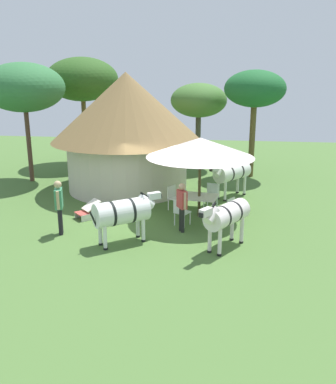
{
  "coord_description": "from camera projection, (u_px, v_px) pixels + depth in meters",
  "views": [
    {
      "loc": [
        2.34,
        -13.14,
        4.93
      ],
      "look_at": [
        0.56,
        0.28,
        1.0
      ],
      "focal_mm": 38.95,
      "sensor_mm": 36.0,
      "label": 1
    }
  ],
  "objects": [
    {
      "name": "ground_plane",
      "position": [
        151.0,
        222.0,
        14.18
      ],
      "size": [
        36.0,
        36.0,
        0.0
      ],
      "primitive_type": "plane",
      "color": "#4A6E33"
    },
    {
      "name": "thatched_hut",
      "position": [
        127.0,
        126.0,
        17.47
      ],
      "size": [
        6.34,
        6.34,
        4.92
      ],
      "rotation": [
        0.0,
        0.0,
        3.71
      ],
      "color": "beige",
      "rests_on": "ground_plane"
    },
    {
      "name": "shade_umbrella",
      "position": [
        200.0,
        147.0,
        14.06
      ],
      "size": [
        3.69,
        3.69,
        2.79
      ],
      "color": "#4B3D22",
      "rests_on": "ground_plane"
    },
    {
      "name": "patio_dining_table",
      "position": [
        199.0,
        198.0,
        14.56
      ],
      "size": [
        1.37,
        1.16,
        0.74
      ],
      "rotation": [
        0.0,
        0.0,
        -0.14
      ],
      "color": "silver",
      "rests_on": "ground_plane"
    },
    {
      "name": "patio_chair_near_lawn",
      "position": [
        181.0,
        211.0,
        13.69
      ],
      "size": [
        0.58,
        0.58,
        0.9
      ],
      "rotation": [
        0.0,
        0.0,
        -0.48
      ],
      "color": "white",
      "rests_on": "ground_plane"
    },
    {
      "name": "patio_chair_west_end",
      "position": [
        228.0,
        209.0,
        13.91
      ],
      "size": [
        0.59,
        0.59,
        0.9
      ],
      "rotation": [
        0.0,
        0.0,
        1.03
      ],
      "color": "silver",
      "rests_on": "ground_plane"
    },
    {
      "name": "patio_chair_near_hut",
      "position": [
        211.0,
        194.0,
        15.59
      ],
      "size": [
        0.56,
        0.55,
        0.9
      ],
      "rotation": [
        0.0,
        0.0,
        -3.49
      ],
      "color": "white",
      "rests_on": "ground_plane"
    },
    {
      "name": "patio_chair_east_end",
      "position": [
        174.0,
        196.0,
        15.32
      ],
      "size": [
        0.59,
        0.6,
        0.9
      ],
      "rotation": [
        0.0,
        0.0,
        -2.14
      ],
      "color": "white",
      "rests_on": "ground_plane"
    },
    {
      "name": "guest_beside_umbrella",
      "position": [
        182.0,
        203.0,
        13.07
      ],
      "size": [
        0.38,
        0.51,
        1.6
      ],
      "rotation": [
        0.0,
        0.0,
        2.07
      ],
      "color": "black",
      "rests_on": "ground_plane"
    },
    {
      "name": "standing_watcher",
      "position": [
        59.0,
        202.0,
        12.84
      ],
      "size": [
        0.34,
        0.6,
        1.73
      ],
      "rotation": [
        0.0,
        0.0,
        -1.28
      ],
      "color": "black",
      "rests_on": "ground_plane"
    },
    {
      "name": "striped_lounge_chair",
      "position": [
        87.0,
        211.0,
        14.49
      ],
      "size": [
        0.95,
        0.95,
        0.6
      ],
      "rotation": [
        0.0,
        0.0,
        2.35
      ],
      "color": "#BF493F",
      "rests_on": "ground_plane"
    },
    {
      "name": "zebra_nearest_camera",
      "position": [
        123.0,
        212.0,
        12.18
      ],
      "size": [
        1.95,
        1.61,
        1.5
      ],
      "rotation": [
        0.0,
        0.0,
        5.36
      ],
      "color": "silver",
      "rests_on": "ground_plane"
    },
    {
      "name": "zebra_by_umbrella",
      "position": [
        226.0,
        216.0,
        11.8
      ],
      "size": [
        1.43,
        1.93,
        1.54
      ],
      "rotation": [
        0.0,
        0.0,
        2.57
      ],
      "color": "silver",
      "rests_on": "ground_plane"
    },
    {
      "name": "zebra_toward_hut",
      "position": [
        231.0,
        173.0,
        16.69
      ],
      "size": [
        1.67,
        1.94,
        1.56
      ],
      "rotation": [
        0.0,
        0.0,
        2.46
      ],
      "color": "silver",
      "rests_on": "ground_plane"
    },
    {
      "name": "acacia_tree_behind_hut",
      "position": [
        82.0,
        80.0,
        21.88
      ],
      "size": [
        3.79,
        3.79,
        5.67
      ],
      "color": "brown",
      "rests_on": "ground_plane"
    },
    {
      "name": "acacia_tree_left_background",
      "position": [
        24.0,
        88.0,
        18.32
      ],
      "size": [
        3.59,
        3.59,
        5.33
      ],
      "color": "#51372B",
      "rests_on": "ground_plane"
    },
    {
      "name": "acacia_tree_right_background",
      "position": [
        199.0,
        101.0,
        21.24
      ],
      "size": [
        2.88,
        2.88,
        4.38
      ],
      "color": "#444232",
      "rests_on": "ground_plane"
    },
    {
      "name": "acacia_tree_far_lawn",
      "position": [
        255.0,
        90.0,
        19.21
      ],
      "size": [
        2.84,
        2.84,
        5.02
      ],
      "color": "brown",
      "rests_on": "ground_plane"
    }
  ]
}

